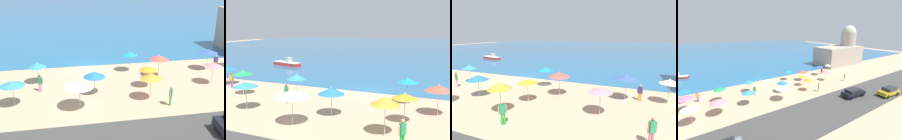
{
  "view_description": "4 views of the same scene",
  "coord_description": "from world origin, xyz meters",
  "views": [
    {
      "loc": [
        -3.07,
        -32.81,
        11.13
      ],
      "look_at": [
        2.24,
        -4.98,
        1.07
      ],
      "focal_mm": 45.0,
      "sensor_mm": 36.0,
      "label": 1
    },
    {
      "loc": [
        8.82,
        -27.28,
        7.03
      ],
      "look_at": [
        -3.93,
        1.58,
        1.86
      ],
      "focal_mm": 45.0,
      "sensor_mm": 36.0,
      "label": 2
    },
    {
      "loc": [
        14.18,
        -21.02,
        6.36
      ],
      "look_at": [
        5.33,
        1.58,
        1.22
      ],
      "focal_mm": 28.0,
      "sensor_mm": 36.0,
      "label": 3
    },
    {
      "loc": [
        -13.72,
        -32.19,
        12.11
      ],
      "look_at": [
        5.63,
        -2.37,
        2.18
      ],
      "focal_mm": 24.0,
      "sensor_mm": 36.0,
      "label": 4
    }
  ],
  "objects": [
    {
      "name": "skiff_nearshore",
      "position": [
        -18.34,
        12.58,
        0.41
      ],
      "size": [
        5.92,
        2.94,
        1.44
      ],
      "color": "#B62F2A",
      "rests_on": "sea"
    },
    {
      "name": "bather_1",
      "position": [
        -5.2,
        -6.9,
        1.0
      ],
      "size": [
        0.54,
        0.34,
        1.78
      ],
      "color": "pink",
      "rests_on": "ground_plane"
    },
    {
      "name": "beach_umbrella_15",
      "position": [
        -16.16,
        -2.96,
        2.01
      ],
      "size": [
        2.45,
        2.45,
        2.31
      ],
      "color": "#B2B2B7",
      "rests_on": "ground_plane"
    },
    {
      "name": "ground_plane",
      "position": [
        0.0,
        0.0,
        0.0
      ],
      "size": [
        160.0,
        160.0,
        0.0
      ],
      "primitive_type": "plane",
      "color": "tan"
    },
    {
      "name": "beach_umbrella_2",
      "position": [
        -0.1,
        -8.38,
        1.99
      ],
      "size": [
        2.07,
        2.07,
        2.33
      ],
      "color": "#B2B2B7",
      "rests_on": "ground_plane"
    },
    {
      "name": "beach_umbrella_9",
      "position": [
        4.68,
        -2.82,
        2.16
      ],
      "size": [
        1.88,
        1.88,
        2.42
      ],
      "color": "#B2B2B7",
      "rests_on": "ground_plane"
    },
    {
      "name": "bather_3",
      "position": [
        6.07,
        -12.06,
        1.0
      ],
      "size": [
        0.4,
        0.47,
        1.78
      ],
      "color": "green",
      "rests_on": "ground_plane"
    },
    {
      "name": "beach_umbrella_14",
      "position": [
        -7.26,
        -9.7,
        2.13
      ],
      "size": [
        2.09,
        2.09,
        2.4
      ],
      "color": "#B2B2B7",
      "rests_on": "ground_plane"
    },
    {
      "name": "beach_umbrella_12",
      "position": [
        5.38,
        -7.77,
        2.0
      ],
      "size": [
        1.82,
        1.82,
        2.27
      ],
      "color": "#B2B2B7",
      "rests_on": "ground_plane"
    },
    {
      "name": "beach_umbrella_7",
      "position": [
        -10.94,
        -6.03,
        2.27
      ],
      "size": [
        2.05,
        2.05,
        2.54
      ],
      "color": "#B2B2B7",
      "rests_on": "ground_plane"
    },
    {
      "name": "sea",
      "position": [
        0.0,
        55.0,
        0.03
      ],
      "size": [
        150.0,
        110.0,
        0.05
      ],
      "primitive_type": "cube",
      "color": "#256493",
      "rests_on": "ground_plane"
    },
    {
      "name": "beach_umbrella_10",
      "position": [
        -1.74,
        -11.3,
        2.28
      ],
      "size": [
        2.46,
        2.46,
        2.59
      ],
      "color": "#B2B2B7",
      "rests_on": "ground_plane"
    },
    {
      "name": "beach_umbrella_13",
      "position": [
        7.43,
        -5.1,
        2.22
      ],
      "size": [
        2.12,
        2.12,
        2.52
      ],
      "color": "#B2B2B7",
      "rests_on": "ground_plane"
    },
    {
      "name": "beach_umbrella_3",
      "position": [
        -5.51,
        -4.68,
        2.03
      ],
      "size": [
        1.91,
        1.91,
        2.34
      ],
      "color": "#B2B2B7",
      "rests_on": "ground_plane"
    },
    {
      "name": "bather_2",
      "position": [
        -14.25,
        -4.2,
        0.99
      ],
      "size": [
        0.57,
        0.23,
        1.76
      ],
      "color": "purple",
      "rests_on": "ground_plane"
    },
    {
      "name": "beach_umbrella_0",
      "position": [
        4.69,
        -10.62,
        2.31
      ],
      "size": [
        1.93,
        1.93,
        2.64
      ],
      "color": "#B2B2B7",
      "rests_on": "ground_plane"
    }
  ]
}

